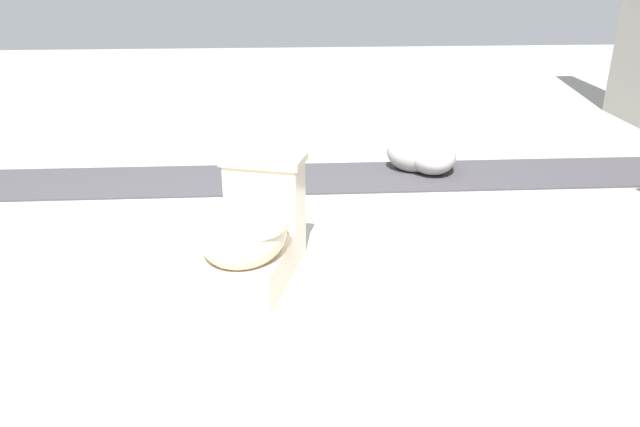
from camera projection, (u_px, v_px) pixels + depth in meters
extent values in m
plane|color=#A8A59E|center=(252.00, 285.00, 2.74)|extent=(14.00, 14.00, 0.00)
cube|color=#423F44|center=(338.00, 178.00, 3.99)|extent=(0.56, 8.00, 0.01)
cube|color=beige|center=(253.00, 259.00, 2.77)|extent=(0.67, 0.49, 0.17)
ellipsoid|color=beige|center=(244.00, 233.00, 2.61)|extent=(0.52, 0.47, 0.28)
cylinder|color=beige|center=(243.00, 221.00, 2.59)|extent=(0.48, 0.48, 0.03)
cube|color=beige|center=(265.00, 194.00, 2.87)|extent=(0.27, 0.38, 0.30)
cube|color=beige|center=(264.00, 159.00, 2.80)|extent=(0.30, 0.41, 0.04)
cylinder|color=silver|center=(281.00, 155.00, 2.78)|extent=(0.02, 0.02, 0.01)
ellipsoid|color=#B7B2AD|center=(415.00, 153.00, 4.07)|extent=(0.40, 0.45, 0.26)
ellipsoid|color=#B7B2AD|center=(431.00, 155.00, 4.06)|extent=(0.43, 0.33, 0.24)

